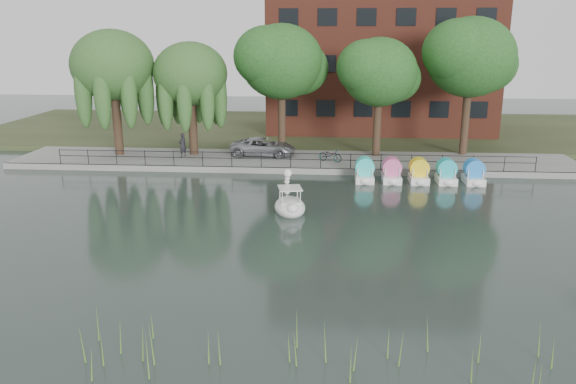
# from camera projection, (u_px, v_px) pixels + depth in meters

# --- Properties ---
(ground_plane) EXTENTS (120.00, 120.00, 0.00)m
(ground_plane) POSITION_uv_depth(u_px,v_px,m) (270.00, 244.00, 25.13)
(ground_plane) COLOR #34403E
(promenade) EXTENTS (40.00, 6.00, 0.40)m
(promenade) POSITION_uv_depth(u_px,v_px,m) (293.00, 161.00, 40.42)
(promenade) COLOR gray
(promenade) RESTS_ON ground_plane
(kerb) EXTENTS (40.00, 0.25, 0.40)m
(kerb) POSITION_uv_depth(u_px,v_px,m) (291.00, 171.00, 37.59)
(kerb) COLOR gray
(kerb) RESTS_ON ground_plane
(land_strip) EXTENTS (60.00, 22.00, 0.36)m
(land_strip) POSITION_uv_depth(u_px,v_px,m) (303.00, 129.00, 53.86)
(land_strip) COLOR #47512D
(land_strip) RESTS_ON ground_plane
(railing) EXTENTS (32.00, 0.05, 1.00)m
(railing) POSITION_uv_depth(u_px,v_px,m) (291.00, 156.00, 37.53)
(railing) COLOR black
(railing) RESTS_ON promenade
(apartment_building) EXTENTS (20.00, 10.07, 18.00)m
(apartment_building) POSITION_uv_depth(u_px,v_px,m) (381.00, 30.00, 50.82)
(apartment_building) COLOR #4C1E16
(apartment_building) RESTS_ON land_strip
(willow_left) EXTENTS (5.88, 5.88, 9.01)m
(willow_left) POSITION_uv_depth(u_px,v_px,m) (112.00, 65.00, 40.00)
(willow_left) COLOR #473323
(willow_left) RESTS_ON promenade
(willow_mid) EXTENTS (5.32, 5.32, 8.15)m
(willow_mid) POSITION_uv_depth(u_px,v_px,m) (190.00, 74.00, 40.26)
(willow_mid) COLOR #473323
(willow_mid) RESTS_ON promenade
(broadleaf_center) EXTENTS (6.00, 6.00, 9.25)m
(broadleaf_center) POSITION_uv_depth(u_px,v_px,m) (282.00, 62.00, 40.53)
(broadleaf_center) COLOR #473323
(broadleaf_center) RESTS_ON promenade
(broadleaf_right) EXTENTS (5.40, 5.40, 8.32)m
(broadleaf_right) POSITION_uv_depth(u_px,v_px,m) (379.00, 73.00, 39.74)
(broadleaf_right) COLOR #473323
(broadleaf_right) RESTS_ON promenade
(broadleaf_far) EXTENTS (6.30, 6.30, 9.71)m
(broadleaf_far) POSITION_uv_depth(u_px,v_px,m) (471.00, 58.00, 39.96)
(broadleaf_far) COLOR #473323
(broadleaf_far) RESTS_ON promenade
(minivan) EXTENTS (2.84, 5.59, 1.52)m
(minivan) POSITION_uv_depth(u_px,v_px,m) (263.00, 146.00, 41.07)
(minivan) COLOR gray
(minivan) RESTS_ON promenade
(bicycle) EXTENTS (1.25, 1.82, 1.00)m
(bicycle) POSITION_uv_depth(u_px,v_px,m) (330.00, 154.00, 39.30)
(bicycle) COLOR gray
(bicycle) RESTS_ON promenade
(pedestrian) EXTENTS (0.80, 0.86, 1.98)m
(pedestrian) POSITION_uv_depth(u_px,v_px,m) (183.00, 143.00, 40.65)
(pedestrian) COLOR black
(pedestrian) RESTS_ON promenade
(swan_boat) EXTENTS (2.08, 2.81, 2.15)m
(swan_boat) POSITION_uv_depth(u_px,v_px,m) (290.00, 203.00, 29.49)
(swan_boat) COLOR white
(swan_boat) RESTS_ON ground_plane
(pedal_boat_row) EXTENTS (7.95, 1.70, 1.40)m
(pedal_boat_row) POSITION_uv_depth(u_px,v_px,m) (419.00, 173.00, 35.34)
(pedal_boat_row) COLOR white
(pedal_boat_row) RESTS_ON ground_plane
(reed_bank) EXTENTS (24.00, 2.40, 1.20)m
(reed_bank) POSITION_uv_depth(u_px,v_px,m) (306.00, 348.00, 15.71)
(reed_bank) COLOR #669938
(reed_bank) RESTS_ON ground_plane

